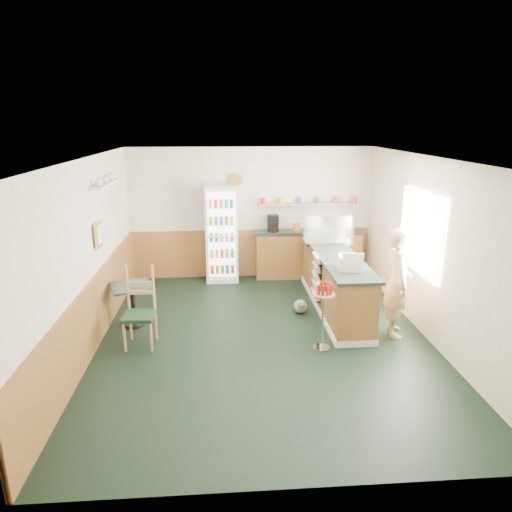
{
  "coord_description": "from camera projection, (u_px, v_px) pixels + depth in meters",
  "views": [
    {
      "loc": [
        -0.57,
        -6.32,
        3.19
      ],
      "look_at": [
        -0.06,
        0.6,
        1.13
      ],
      "focal_mm": 32.0,
      "sensor_mm": 36.0,
      "label": 1
    }
  ],
  "objects": [
    {
      "name": "cafe_chair",
      "position": [
        140.0,
        304.0,
        6.68
      ],
      "size": [
        0.46,
        0.46,
        1.19
      ],
      "rotation": [
        0.0,
        0.0,
        -0.04
      ],
      "color": "black",
      "rests_on": "ground"
    },
    {
      "name": "service_counter",
      "position": [
        334.0,
        283.0,
        7.98
      ],
      "size": [
        0.68,
        3.01,
        1.01
      ],
      "color": "olive",
      "rests_on": "ground"
    },
    {
      "name": "condiment_stand",
      "position": [
        323.0,
        304.0,
        6.48
      ],
      "size": [
        0.32,
        0.32,
        1.0
      ],
      "rotation": [
        0.0,
        0.0,
        -0.04
      ],
      "color": "silver",
      "rests_on": "ground"
    },
    {
      "name": "back_counter",
      "position": [
        308.0,
        252.0,
        9.59
      ],
      "size": [
        2.24,
        0.42,
        1.69
      ],
      "color": "olive",
      "rests_on": "ground"
    },
    {
      "name": "dog_doorstop",
      "position": [
        301.0,
        306.0,
        7.85
      ],
      "size": [
        0.23,
        0.3,
        0.28
      ],
      "rotation": [
        0.0,
        0.0,
        0.13
      ],
      "color": "gray",
      "rests_on": "ground"
    },
    {
      "name": "shopkeeper",
      "position": [
        398.0,
        282.0,
        6.9
      ],
      "size": [
        0.51,
        0.63,
        1.69
      ],
      "primitive_type": "imported",
      "rotation": [
        0.0,
        0.0,
        1.36
      ],
      "color": "tan",
      "rests_on": "ground"
    },
    {
      "name": "newspaper_rack",
      "position": [
        316.0,
        277.0,
        7.78
      ],
      "size": [
        0.09,
        0.4,
        0.81
      ],
      "color": "black",
      "rests_on": "ground"
    },
    {
      "name": "room_envelope",
      "position": [
        245.0,
        230.0,
        7.24
      ],
      "size": [
        5.04,
        6.02,
        2.72
      ],
      "color": "#F2E5CE",
      "rests_on": "ground"
    },
    {
      "name": "display_case",
      "position": [
        328.0,
        230.0,
        8.42
      ],
      "size": [
        0.87,
        0.45,
        0.49
      ],
      "color": "silver",
      "rests_on": "service_counter"
    },
    {
      "name": "ground",
      "position": [
        263.0,
        338.0,
        6.99
      ],
      "size": [
        6.0,
        6.0,
        0.0
      ],
      "primitive_type": "plane",
      "color": "black",
      "rests_on": "ground"
    },
    {
      "name": "drinks_fridge",
      "position": [
        222.0,
        234.0,
        9.28
      ],
      "size": [
        0.65,
        0.54,
        1.98
      ],
      "color": "silver",
      "rests_on": "ground"
    },
    {
      "name": "cafe_table",
      "position": [
        132.0,
        297.0,
        7.3
      ],
      "size": [
        0.8,
        0.8,
        0.69
      ],
      "rotation": [
        0.0,
        0.0,
        0.34
      ],
      "color": "black",
      "rests_on": "ground"
    },
    {
      "name": "cash_register",
      "position": [
        350.0,
        263.0,
        6.97
      ],
      "size": [
        0.41,
        0.42,
        0.2
      ],
      "primitive_type": "cube",
      "rotation": [
        0.0,
        0.0,
        -0.17
      ],
      "color": "#EDE1C4",
      "rests_on": "service_counter"
    }
  ]
}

